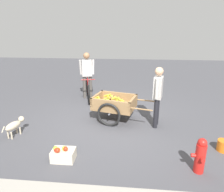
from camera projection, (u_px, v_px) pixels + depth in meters
The scene contains 9 objects.
ground_plane at pixel (110, 124), 5.65m from camera, with size 24.00×24.00×0.00m, color #47474C.
fruit_cart at pixel (114, 105), 5.77m from camera, with size 1.79×1.16×0.74m.
vendor_person at pixel (158, 92), 5.24m from camera, with size 0.28×0.55×1.56m.
bicycle at pixel (88, 90), 7.46m from camera, with size 0.58×1.62×0.85m.
cyclist_person at pixel (87, 71), 7.41m from camera, with size 0.51×0.29×1.65m.
dog at pixel (14, 125), 4.96m from camera, with size 0.29×0.66×0.40m.
fire_hydrant at pixel (200, 156), 3.67m from camera, with size 0.25×0.25×0.67m.
plastic_bucket at pixel (223, 146), 4.38m from camera, with size 0.26×0.26×0.24m, color orange.
apple_crate at pixel (63, 154), 4.07m from camera, with size 0.44×0.32×0.32m.
Camera 1 is at (-0.54, 5.10, 2.48)m, focal length 33.60 mm.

